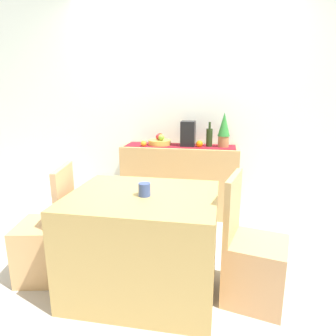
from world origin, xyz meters
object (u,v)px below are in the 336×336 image
(potted_plant, at_px, (224,129))
(chair_by_corner, at_px, (253,265))
(chair_near_window, at_px, (48,245))
(sideboard_console, at_px, (180,180))
(coffee_cup, at_px, (144,190))
(fruit_bowl, at_px, (160,142))
(dining_table, at_px, (144,242))
(wine_bottle, at_px, (209,137))
(coffee_maker, at_px, (188,134))

(potted_plant, height_order, chair_by_corner, potted_plant)
(chair_by_corner, bearing_deg, chair_near_window, -179.99)
(sideboard_console, bearing_deg, potted_plant, 0.00)
(potted_plant, height_order, coffee_cup, potted_plant)
(coffee_cup, distance_m, chair_near_window, 0.96)
(fruit_bowl, height_order, chair_by_corner, chair_by_corner)
(potted_plant, relative_size, dining_table, 0.38)
(wine_bottle, bearing_deg, coffee_maker, 180.00)
(dining_table, bearing_deg, fruit_bowl, 97.28)
(coffee_maker, bearing_deg, chair_near_window, -122.00)
(dining_table, distance_m, chair_by_corner, 0.79)
(fruit_bowl, relative_size, wine_bottle, 0.93)
(coffee_cup, bearing_deg, wine_bottle, 76.49)
(chair_near_window, bearing_deg, sideboard_console, 60.59)
(coffee_cup, relative_size, chair_by_corner, 0.10)
(coffee_maker, height_order, potted_plant, potted_plant)
(wine_bottle, height_order, dining_table, wine_bottle)
(chair_by_corner, bearing_deg, sideboard_console, 116.17)
(fruit_bowl, height_order, potted_plant, potted_plant)
(potted_plant, xyz_separation_m, coffee_cup, (-0.53, -1.52, -0.25))
(dining_table, bearing_deg, wine_bottle, 75.43)
(wine_bottle, distance_m, dining_table, 1.64)
(sideboard_console, relative_size, fruit_bowl, 5.11)
(sideboard_console, bearing_deg, dining_table, -92.07)
(dining_table, height_order, chair_by_corner, chair_by_corner)
(sideboard_console, height_order, chair_by_corner, chair_by_corner)
(fruit_bowl, relative_size, chair_by_corner, 0.29)
(dining_table, relative_size, chair_by_corner, 1.16)
(wine_bottle, xyz_separation_m, coffee_cup, (-0.37, -1.52, -0.15))
(sideboard_console, xyz_separation_m, dining_table, (-0.05, -1.49, -0.04))
(wine_bottle, xyz_separation_m, chair_near_window, (-1.17, -1.49, -0.67))
(fruit_bowl, bearing_deg, coffee_cup, -82.06)
(fruit_bowl, height_order, dining_table, fruit_bowl)
(sideboard_console, relative_size, potted_plant, 3.44)
(coffee_cup, height_order, chair_near_window, chair_near_window)
(sideboard_console, xyz_separation_m, chair_near_window, (-0.84, -1.49, -0.15))
(fruit_bowl, xyz_separation_m, wine_bottle, (0.58, 0.00, 0.08))
(sideboard_console, xyz_separation_m, coffee_maker, (0.09, 0.00, 0.56))
(sideboard_console, relative_size, coffee_cup, 14.72)
(fruit_bowl, relative_size, coffee_cup, 2.88)
(potted_plant, distance_m, chair_near_window, 2.14)
(dining_table, xyz_separation_m, chair_near_window, (-0.78, 0.00, -0.10))
(wine_bottle, bearing_deg, chair_near_window, -128.24)
(wine_bottle, relative_size, chair_near_window, 0.31)
(potted_plant, bearing_deg, chair_near_window, -131.85)
(wine_bottle, relative_size, coffee_cup, 3.09)
(sideboard_console, height_order, dining_table, sideboard_console)
(sideboard_console, height_order, coffee_cup, coffee_cup)
(sideboard_console, distance_m, fruit_bowl, 0.51)
(coffee_maker, bearing_deg, dining_table, -95.54)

